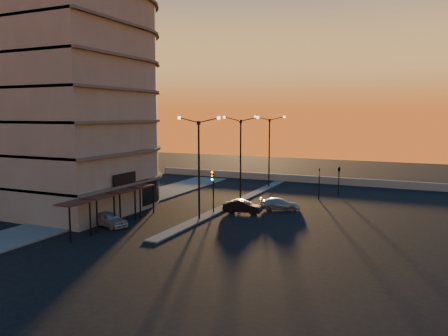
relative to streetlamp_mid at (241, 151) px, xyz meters
The scene contains 14 objects.
ground 11.46m from the streetlamp_mid, 90.00° to the right, with size 120.00×120.00×0.00m, color black.
sidewalk_west 13.30m from the streetlamp_mid, 150.26° to the right, with size 5.00×40.00×0.12m, color #4B4B48.
median 5.53m from the streetlamp_mid, 90.00° to the left, with size 1.20×36.00×0.12m, color #4B4B48.
parapet 16.91m from the streetlamp_mid, 82.87° to the left, with size 44.00×0.50×1.00m, color slate.
building 18.31m from the streetlamp_mid, 144.54° to the right, with size 14.35×17.08×25.00m.
streetlamp_near 10.00m from the streetlamp_mid, 90.00° to the right, with size 4.32×0.32×9.51m.
streetlamp_mid is the anchor object (origin of this frame).
streetlamp_far 10.00m from the streetlamp_mid, 90.00° to the left, with size 4.32×0.32×9.51m.
traffic_light_main 7.62m from the streetlamp_mid, 90.00° to the right, with size 0.28×0.44×4.25m.
signal_east_a 9.67m from the streetlamp_mid, 26.57° to the left, with size 0.13×0.16×3.60m.
signal_east_b 12.67m from the streetlamp_mid, 40.10° to the left, with size 0.42×1.99×3.60m.
car_hatchback 17.24m from the streetlamp_mid, 111.27° to the right, with size 1.53×3.80×1.30m, color #B6B8BF.
car_sedan 7.99m from the streetlamp_mid, 65.76° to the right, with size 1.32×3.80×1.25m, color black.
car_wagon 7.96m from the streetlamp_mid, 27.18° to the right, with size 1.66×4.09×1.19m, color #929499.
Camera 1 is at (18.41, -34.93, 9.66)m, focal length 35.00 mm.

